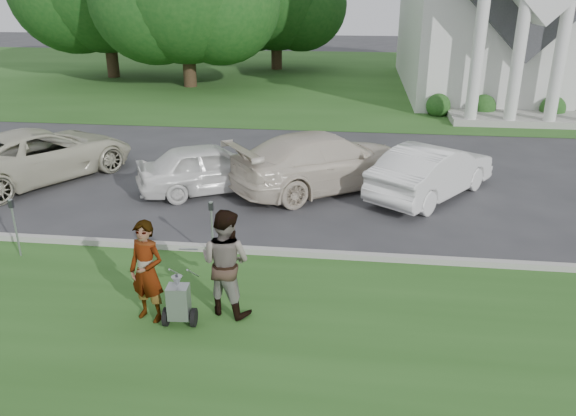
% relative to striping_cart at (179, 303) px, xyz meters
% --- Properties ---
extents(ground, '(120.00, 120.00, 0.00)m').
position_rel_striping_cart_xyz_m(ground, '(1.08, 2.38, -0.45)').
color(ground, '#333335').
rests_on(ground, ground).
extents(grass_strip, '(80.00, 7.00, 0.01)m').
position_rel_striping_cart_xyz_m(grass_strip, '(1.08, -0.62, -0.44)').
color(grass_strip, '#27511B').
rests_on(grass_strip, ground).
extents(church_lawn, '(80.00, 30.00, 0.01)m').
position_rel_striping_cart_xyz_m(church_lawn, '(1.08, 29.38, -0.44)').
color(church_lawn, '#27511B').
rests_on(church_lawn, ground).
extents(curb, '(80.00, 0.18, 0.15)m').
position_rel_striping_cart_xyz_m(curb, '(1.08, 2.93, -0.37)').
color(curb, '#9E9E93').
rests_on(curb, ground).
extents(striping_cart, '(0.59, 1.15, 1.04)m').
position_rel_striping_cart_xyz_m(striping_cart, '(0.00, 0.00, 0.00)').
color(striping_cart, black).
rests_on(striping_cart, ground).
extents(person_left, '(0.78, 0.63, 1.86)m').
position_rel_striping_cart_xyz_m(person_left, '(-0.58, 0.14, 0.48)').
color(person_left, '#999999').
rests_on(person_left, ground).
extents(person_right, '(1.16, 1.03, 1.98)m').
position_rel_striping_cart_xyz_m(person_right, '(0.72, 0.54, 0.54)').
color(person_right, '#999999').
rests_on(person_right, ground).
extents(parking_meter_near, '(0.10, 0.09, 1.34)m').
position_rel_striping_cart_xyz_m(parking_meter_near, '(-0.05, 2.56, 0.40)').
color(parking_meter_near, '#96989E').
rests_on(parking_meter_near, ground).
extents(parking_meter_far, '(0.10, 0.09, 1.34)m').
position_rel_striping_cart_xyz_m(parking_meter_far, '(-4.30, 2.18, 0.39)').
color(parking_meter_far, '#96989E').
rests_on(parking_meter_far, ground).
extents(car_a, '(5.09, 6.15, 1.56)m').
position_rel_striping_cart_xyz_m(car_a, '(-6.58, 7.30, 0.33)').
color(car_a, beige).
rests_on(car_a, ground).
extents(car_b, '(4.44, 3.39, 1.41)m').
position_rel_striping_cart_xyz_m(car_b, '(-1.17, 6.83, 0.26)').
color(car_b, white).
rests_on(car_b, ground).
extents(car_c, '(5.94, 5.24, 1.65)m').
position_rel_striping_cart_xyz_m(car_c, '(2.05, 7.48, 0.38)').
color(car_c, beige).
rests_on(car_c, ground).
extents(car_d, '(3.92, 4.56, 1.48)m').
position_rel_striping_cart_xyz_m(car_d, '(5.05, 7.18, 0.29)').
color(car_d, white).
rests_on(car_d, ground).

